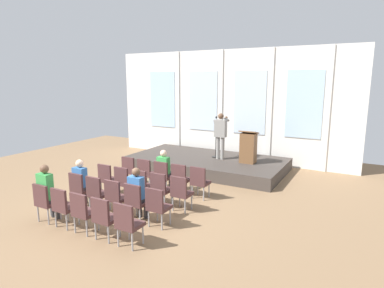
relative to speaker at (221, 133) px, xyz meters
name	(u,v)px	position (x,y,z in m)	size (l,w,h in m)	color
ground_plane	(120,214)	(-0.54, -4.94, -1.41)	(17.36, 17.36, 0.00)	#846647
rear_partition	(227,105)	(-0.50, 1.73, 0.86)	(10.36, 0.14, 4.51)	silver
stage_platform	(206,163)	(-0.54, -0.06, -1.20)	(5.73, 2.98, 0.43)	#3F3833
speaker	(221,133)	(0.00, 0.00, 0.00)	(0.51, 0.69, 1.70)	gray
mic_stand	(216,149)	(-0.26, 0.17, -0.65)	(0.28, 0.28, 1.55)	black
lectern	(248,147)	(1.08, -0.03, -0.43)	(0.60, 0.48, 1.16)	brown
chair_r0_c0	(131,169)	(-1.77, -2.99, -0.88)	(0.46, 0.44, 0.94)	#99999E
chair_r0_c1	(146,172)	(-1.15, -2.99, -0.88)	(0.46, 0.44, 0.94)	#99999E
chair_r0_c2	(163,174)	(-0.54, -2.99, -0.88)	(0.46, 0.44, 0.94)	#99999E
audience_r0_c2	(164,168)	(-0.54, -2.91, -0.70)	(0.36, 0.39, 1.27)	#2D2D33
chair_r0_c3	(181,177)	(0.08, -2.99, -0.88)	(0.46, 0.44, 0.94)	#99999E
chair_r0_c4	(199,180)	(0.69, -2.99, -0.88)	(0.46, 0.44, 0.94)	#99999E
chair_r1_c0	(108,177)	(-1.77, -4.03, -0.88)	(0.46, 0.44, 0.94)	#99999E
chair_r1_c1	(124,181)	(-1.15, -4.03, -0.88)	(0.46, 0.44, 0.94)	#99999E
chair_r1_c2	(142,184)	(-0.54, -4.03, -0.88)	(0.46, 0.44, 0.94)	#99999E
chair_r1_c3	(161,187)	(0.08, -4.03, -0.88)	(0.46, 0.44, 0.94)	#99999E
chair_r1_c4	(181,191)	(0.69, -4.03, -0.88)	(0.46, 0.44, 0.94)	#99999E
chair_r2_c0	(80,188)	(-1.77, -5.06, -0.88)	(0.46, 0.44, 0.94)	#99999E
audience_r2_c0	(82,180)	(-1.77, -4.98, -0.70)	(0.36, 0.39, 1.28)	#2D2D33
chair_r2_c1	(97,191)	(-1.15, -5.06, -0.88)	(0.46, 0.44, 0.94)	#99999E
chair_r2_c2	(116,196)	(-0.54, -5.06, -0.88)	(0.46, 0.44, 0.94)	#99999E
chair_r2_c3	(136,200)	(0.08, -5.06, -0.88)	(0.46, 0.44, 0.94)	#99999E
audience_r2_c3	(138,191)	(0.08, -4.98, -0.69)	(0.36, 0.39, 1.30)	#2D2D33
chair_r2_c4	(157,205)	(0.69, -5.06, -0.88)	(0.46, 0.44, 0.94)	#99999E
chair_r3_c0	(45,200)	(-1.77, -6.09, -0.88)	(0.46, 0.44, 0.94)	#99999E
audience_r3_c0	(47,190)	(-1.77, -6.01, -0.65)	(0.36, 0.39, 1.38)	#2D2D33
chair_r3_c1	(63,205)	(-1.15, -6.09, -0.88)	(0.46, 0.44, 0.94)	#99999E
chair_r3_c2	(83,210)	(-0.54, -6.09, -0.88)	(0.46, 0.44, 0.94)	#99999E
chair_r3_c3	(104,216)	(0.08, -6.09, -0.88)	(0.46, 0.44, 0.94)	#99999E
chair_r3_c4	(127,222)	(0.69, -6.09, -0.88)	(0.46, 0.44, 0.94)	#99999E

